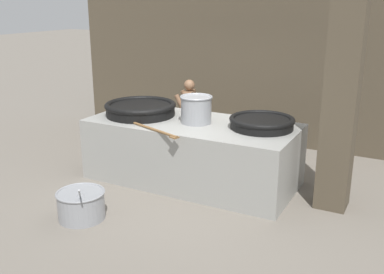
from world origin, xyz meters
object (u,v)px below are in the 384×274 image
(giant_wok_far, at_px, (262,122))
(giant_wok_near, at_px, (141,108))
(prep_bowl_vegetables, at_px, (81,204))
(stock_pot, at_px, (196,109))
(cook, at_px, (189,115))

(giant_wok_far, bearing_deg, giant_wok_near, -174.87)
(giant_wok_near, xyz_separation_m, prep_bowl_vegetables, (0.28, -1.94, -0.93))
(stock_pot, xyz_separation_m, cook, (-0.76, 1.17, -0.45))
(prep_bowl_vegetables, bearing_deg, stock_pot, 67.69)
(giant_wok_near, height_order, prep_bowl_vegetables, giant_wok_near)
(giant_wok_far, bearing_deg, cook, 151.35)
(giant_wok_near, distance_m, giant_wok_far, 2.15)
(prep_bowl_vegetables, bearing_deg, giant_wok_near, 98.08)
(giant_wok_near, bearing_deg, giant_wok_far, 5.13)
(giant_wok_far, height_order, prep_bowl_vegetables, giant_wok_far)
(stock_pot, relative_size, cook, 0.35)
(stock_pot, height_order, prep_bowl_vegetables, stock_pot)
(stock_pot, xyz_separation_m, prep_bowl_vegetables, (-0.80, -1.96, -1.04))
(giant_wok_near, bearing_deg, cook, 75.03)
(giant_wok_far, distance_m, prep_bowl_vegetables, 2.97)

